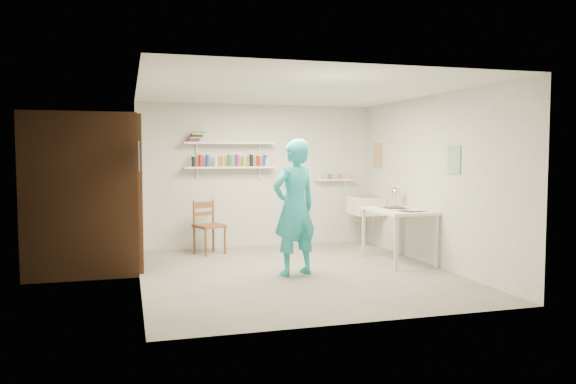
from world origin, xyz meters
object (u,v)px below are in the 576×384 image
object	(u,v)px
man	(295,207)
desk_lamp	(396,192)
wall_clock	(295,184)
work_table	(398,236)
belfast_sink	(366,205)
wooden_chair	(209,226)

from	to	relation	value
man	desk_lamp	world-z (taller)	man
wall_clock	work_table	bearing A→B (deg)	-11.95
belfast_sink	man	distance (m)	2.54
belfast_sink	work_table	xyz separation A→B (m)	(-0.11, -1.39, -0.31)
man	wooden_chair	size ratio (longest dim) A/B	1.99
belfast_sink	man	bearing A→B (deg)	-135.21
belfast_sink	wall_clock	world-z (taller)	wall_clock
work_table	desk_lamp	world-z (taller)	desk_lamp
belfast_sink	man	size ratio (longest dim) A/B	0.34
man	wooden_chair	distance (m)	2.05
man	wooden_chair	world-z (taller)	man
belfast_sink	wall_clock	distance (m)	2.39
man	work_table	xyz separation A→B (m)	(1.69, 0.40, -0.50)
wooden_chair	wall_clock	bearing A→B (deg)	-84.46
wooden_chair	work_table	size ratio (longest dim) A/B	0.76
wall_clock	wooden_chair	size ratio (longest dim) A/B	0.36
wooden_chair	desk_lamp	distance (m)	2.95
belfast_sink	wooden_chair	bearing A→B (deg)	179.42
desk_lamp	wooden_chair	bearing A→B (deg)	160.82
work_table	wooden_chair	bearing A→B (deg)	150.91
belfast_sink	work_table	bearing A→B (deg)	-94.53
belfast_sink	desk_lamp	distance (m)	0.97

